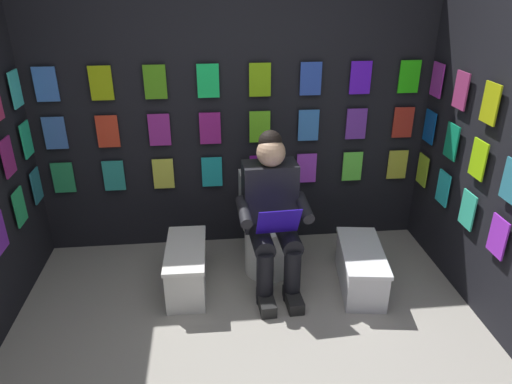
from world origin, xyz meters
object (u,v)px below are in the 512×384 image
at_px(comic_longbox_near, 187,268).
at_px(comic_longbox_far, 361,268).
at_px(person_reading, 272,213).
at_px(toilet, 267,230).

relative_size(comic_longbox_near, comic_longbox_far, 0.91).
height_order(person_reading, comic_longbox_far, person_reading).
distance_m(comic_longbox_near, comic_longbox_far, 1.32).
distance_m(toilet, comic_longbox_far, 0.79).
relative_size(toilet, comic_longbox_far, 1.06).
xyz_separation_m(toilet, comic_longbox_near, (0.64, 0.26, -0.15)).
bearing_deg(toilet, person_reading, 89.56).
bearing_deg(comic_longbox_far, person_reading, -3.76).
height_order(toilet, person_reading, person_reading).
bearing_deg(toilet, comic_longbox_far, 148.31).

